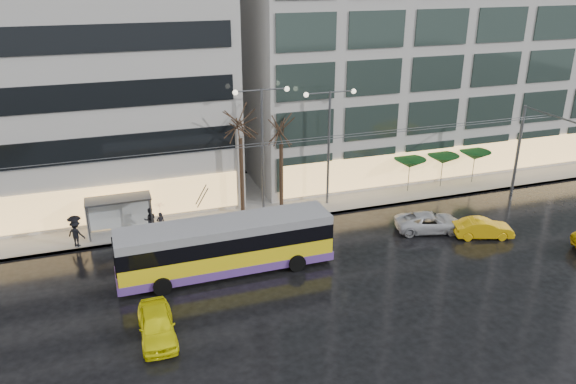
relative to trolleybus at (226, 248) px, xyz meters
name	(u,v)px	position (x,y,z in m)	size (l,w,h in m)	color
ground	(284,294)	(2.41, -3.48, -1.57)	(140.00, 140.00, 0.00)	black
sidewalk	(252,196)	(4.41, 10.52, -1.49)	(80.00, 10.00, 0.15)	gray
kerb	(271,222)	(4.41, 5.57, -1.49)	(80.00, 0.10, 0.15)	slate
building_right	(423,17)	(21.41, 15.52, 11.08)	(32.00, 14.00, 25.00)	#BBB7B3
trolleybus	(226,248)	(0.00, 0.00, 0.00)	(12.52, 4.91, 5.79)	yellow
catenary	(260,173)	(3.41, 4.46, 2.68)	(42.24, 5.12, 7.00)	#595B60
bus_shelter	(113,208)	(-5.97, 7.21, 0.39)	(4.20, 1.60, 2.51)	#595B60
street_lamp_near	(262,134)	(4.41, 7.32, 4.42)	(3.96, 0.36, 9.03)	#595B60
street_lamp_far	(329,131)	(9.41, 7.32, 4.15)	(3.96, 0.36, 8.53)	#595B60
tree_a	(240,120)	(2.91, 7.52, 5.52)	(3.20, 3.20, 8.40)	black
tree_b	(281,125)	(5.91, 7.72, 4.83)	(3.20, 3.20, 7.70)	black
parasol_a	(410,163)	(16.41, 7.52, 0.88)	(2.50, 2.50, 2.65)	#595B60
parasol_b	(443,159)	(19.41, 7.52, 0.88)	(2.50, 2.50, 2.65)	#595B60
parasol_c	(475,155)	(22.41, 7.52, 0.88)	(2.50, 2.50, 2.65)	#595B60
taxi_a	(157,325)	(-4.63, -5.11, -0.86)	(1.68, 4.17, 1.42)	#FFF80D
taxi_b	(483,228)	(17.10, -1.05, -0.93)	(1.35, 3.86, 1.27)	yellow
sedan_silver	(429,222)	(14.24, 0.92, -0.93)	(2.11, 4.58, 1.27)	silver
pedestrian_a	(160,213)	(-3.07, 6.07, 0.06)	(1.16, 1.18, 2.19)	black
pedestrian_b	(150,220)	(-3.69, 6.67, -0.59)	(0.81, 0.63, 1.66)	black
pedestrian_c	(76,230)	(-8.37, 5.95, -0.30)	(1.31, 1.18, 2.11)	black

